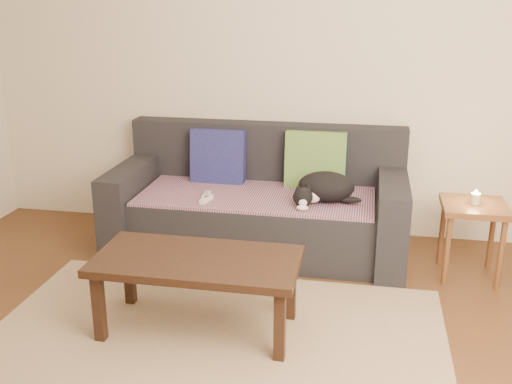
% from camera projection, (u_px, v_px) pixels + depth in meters
% --- Properties ---
extents(ground, '(4.50, 4.50, 0.00)m').
position_uv_depth(ground, '(201.00, 367.00, 3.02)').
color(ground, brown).
rests_on(ground, ground).
extents(back_wall, '(4.50, 0.04, 2.60)m').
position_uv_depth(back_wall, '(270.00, 64.00, 4.48)').
color(back_wall, beige).
rests_on(back_wall, ground).
extents(sofa, '(2.10, 0.94, 0.87)m').
position_uv_depth(sofa, '(259.00, 207.00, 4.39)').
color(sofa, '#232328').
rests_on(sofa, ground).
extents(throw_blanket, '(1.66, 0.74, 0.02)m').
position_uv_depth(throw_blanket, '(257.00, 196.00, 4.27)').
color(throw_blanket, '#3A2545').
rests_on(throw_blanket, sofa).
extents(cushion_navy, '(0.41, 0.15, 0.42)m').
position_uv_depth(cushion_navy, '(218.00, 157.00, 4.51)').
color(cushion_navy, '#121C4E').
rests_on(cushion_navy, throw_blanket).
extents(cushion_green, '(0.44, 0.16, 0.45)m').
position_uv_depth(cushion_green, '(315.00, 162.00, 4.38)').
color(cushion_green, '#0D5752').
rests_on(cushion_green, throw_blanket).
extents(cat, '(0.47, 0.43, 0.20)m').
position_uv_depth(cat, '(324.00, 188.00, 4.09)').
color(cat, black).
rests_on(cat, throw_blanket).
extents(wii_remote_a, '(0.04, 0.15, 0.03)m').
position_uv_depth(wii_remote_a, '(206.00, 196.00, 4.18)').
color(wii_remote_a, white).
rests_on(wii_remote_a, throw_blanket).
extents(wii_remote_b, '(0.06, 0.15, 0.03)m').
position_uv_depth(wii_remote_b, '(206.00, 199.00, 4.12)').
color(wii_remote_b, white).
rests_on(wii_remote_b, throw_blanket).
extents(side_table, '(0.41, 0.41, 0.51)m').
position_uv_depth(side_table, '(473.00, 217.00, 3.89)').
color(side_table, brown).
rests_on(side_table, ground).
extents(candle, '(0.06, 0.06, 0.09)m').
position_uv_depth(candle, '(475.00, 198.00, 3.85)').
color(candle, beige).
rests_on(candle, side_table).
extents(rug, '(2.50, 1.80, 0.01)m').
position_uv_depth(rug, '(209.00, 350.00, 3.16)').
color(rug, tan).
rests_on(rug, ground).
extents(coffee_table, '(1.11, 0.56, 0.44)m').
position_uv_depth(coffee_table, '(197.00, 267.00, 3.24)').
color(coffee_table, '#321C13').
rests_on(coffee_table, rug).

